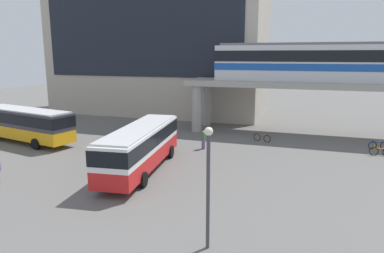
{
  "coord_description": "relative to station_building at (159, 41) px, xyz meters",
  "views": [
    {
      "loc": [
        11.36,
        -18.7,
        8.22
      ],
      "look_at": [
        2.13,
        9.16,
        2.2
      ],
      "focal_mm": 32.8,
      "sensor_mm": 36.0,
      "label": 1
    }
  ],
  "objects": [
    {
      "name": "ground_plane",
      "position": [
        9.23,
        -18.47,
        -10.12
      ],
      "size": [
        120.0,
        120.0,
        0.0
      ],
      "primitive_type": "plane",
      "color": "#605E5B"
    },
    {
      "name": "station_building",
      "position": [
        0.0,
        0.0,
        0.0
      ],
      "size": [
        29.62,
        12.41,
        20.23
      ],
      "color": "#B2A899",
      "rests_on": "ground_plane"
    },
    {
      "name": "elevated_platform",
      "position": [
        25.06,
        -9.39,
        -5.35
      ],
      "size": [
        34.0,
        5.5,
        5.57
      ],
      "color": "#9E9B93",
      "rests_on": "ground_plane"
    },
    {
      "name": "train",
      "position": [
        23.58,
        -9.39,
        -2.59
      ],
      "size": [
        25.09,
        2.96,
        3.84
      ],
      "color": "silver",
      "rests_on": "elevated_platform"
    },
    {
      "name": "bus_main",
      "position": [
        9.5,
        -25.31,
        -8.13
      ],
      "size": [
        3.79,
        11.26,
        3.22
      ],
      "color": "red",
      "rests_on": "ground_plane"
    },
    {
      "name": "bus_secondary",
      "position": [
        -4.68,
        -21.22,
        -8.13
      ],
      "size": [
        11.33,
        4.78,
        3.22
      ],
      "color": "orange",
      "rests_on": "ground_plane"
    },
    {
      "name": "bicycle_blue",
      "position": [
        26.84,
        -13.43,
        -9.76
      ],
      "size": [
        1.73,
        0.59,
        1.04
      ],
      "color": "black",
      "rests_on": "ground_plane"
    },
    {
      "name": "bicycle_brown",
      "position": [
        16.69,
        -13.84,
        -9.76
      ],
      "size": [
        1.7,
        0.67,
        1.04
      ],
      "color": "black",
      "rests_on": "ground_plane"
    },
    {
      "name": "bicycle_orange",
      "position": [
        26.64,
        -15.64,
        -9.76
      ],
      "size": [
        1.78,
        0.33,
        1.04
      ],
      "color": "black",
      "rests_on": "ground_plane"
    },
    {
      "name": "pedestrian_walking_across",
      "position": [
        12.08,
        -18.26,
        -9.33
      ],
      "size": [
        0.32,
        0.41,
        1.68
      ],
      "color": "#724C8C",
      "rests_on": "ground_plane"
    },
    {
      "name": "pedestrian_waiting_near_stop",
      "position": [
        8.53,
        -17.5,
        -9.3
      ],
      "size": [
        0.46,
        0.47,
        1.74
      ],
      "color": "maroon",
      "rests_on": "ground_plane"
    },
    {
      "name": "lamp_post",
      "position": [
        16.88,
        -33.81,
        -6.9
      ],
      "size": [
        0.36,
        0.36,
        5.36
      ],
      "color": "#3F3F44",
      "rests_on": "ground_plane"
    }
  ]
}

